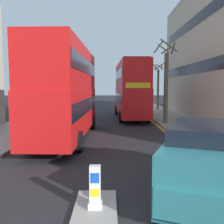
{
  "coord_description": "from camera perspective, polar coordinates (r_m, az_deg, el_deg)",
  "views": [
    {
      "loc": [
        0.37,
        -2.79,
        3.19
      ],
      "look_at": [
        0.5,
        11.0,
        1.8
      ],
      "focal_mm": 40.43,
      "sensor_mm": 36.0,
      "label": 1
    }
  ],
  "objects": [
    {
      "name": "double_decker_bus_away",
      "position": [
        15.69,
        -10.23,
        5.08
      ],
      "size": [
        3.06,
        10.88,
        5.64
      ],
      "color": "red",
      "rests_on": "ground"
    },
    {
      "name": "kerb_line_inner",
      "position": [
        17.52,
        12.28,
        -4.85
      ],
      "size": [
        0.1,
        56.0,
        0.01
      ],
      "primitive_type": "cube",
      "color": "yellow",
      "rests_on": "ground"
    },
    {
      "name": "double_decker_bus_oncoming",
      "position": [
        25.65,
        4.23,
        5.38
      ],
      "size": [
        3.0,
        10.87,
        5.64
      ],
      "color": "red",
      "rests_on": "ground"
    },
    {
      "name": "traffic_island",
      "position": [
        6.93,
        -3.8,
        -21.18
      ],
      "size": [
        1.1,
        2.2,
        0.1
      ],
      "primitive_type": "cube",
      "color": "#9E9991",
      "rests_on": "ground"
    },
    {
      "name": "kerb_line_outer",
      "position": [
        17.56,
        12.79,
        -4.84
      ],
      "size": [
        0.1,
        56.0,
        0.01
      ],
      "primitive_type": "cube",
      "color": "yellow",
      "rests_on": "ground"
    },
    {
      "name": "street_tree_near",
      "position": [
        21.93,
        12.08,
        6.36
      ],
      "size": [
        1.9,
        1.93,
        6.98
      ],
      "color": "#6B6047",
      "rests_on": "sidewalk_right"
    },
    {
      "name": "pedestrian_far",
      "position": [
        30.32,
        8.76,
        1.52
      ],
      "size": [
        0.34,
        0.22,
        1.62
      ],
      "color": "#2D2D38",
      "rests_on": "sidewalk_right"
    },
    {
      "name": "keep_left_bollard",
      "position": [
        6.7,
        -3.84,
        -16.93
      ],
      "size": [
        0.36,
        0.28,
        1.11
      ],
      "color": "silver",
      "rests_on": "traffic_island"
    },
    {
      "name": "sidewalk_left",
      "position": [
        20.25,
        -20.41,
        -3.47
      ],
      "size": [
        4.0,
        80.0,
        0.14
      ],
      "primitive_type": "cube",
      "color": "#9E9991",
      "rests_on": "ground"
    },
    {
      "name": "taxi_minivan",
      "position": [
        7.83,
        19.62,
        -10.3
      ],
      "size": [
        3.53,
        5.16,
        2.12
      ],
      "color": "teal",
      "rests_on": "ground"
    },
    {
      "name": "street_tree_mid",
      "position": [
        34.94,
        10.36,
        5.98
      ],
      "size": [
        2.17,
        2.17,
        6.5
      ],
      "color": "#6B6047",
      "rests_on": "sidewalk_right"
    },
    {
      "name": "sidewalk_right",
      "position": [
        20.01,
        17.34,
        -3.48
      ],
      "size": [
        4.0,
        80.0,
        0.14
      ],
      "primitive_type": "cube",
      "color": "#9E9991",
      "rests_on": "ground"
    }
  ]
}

